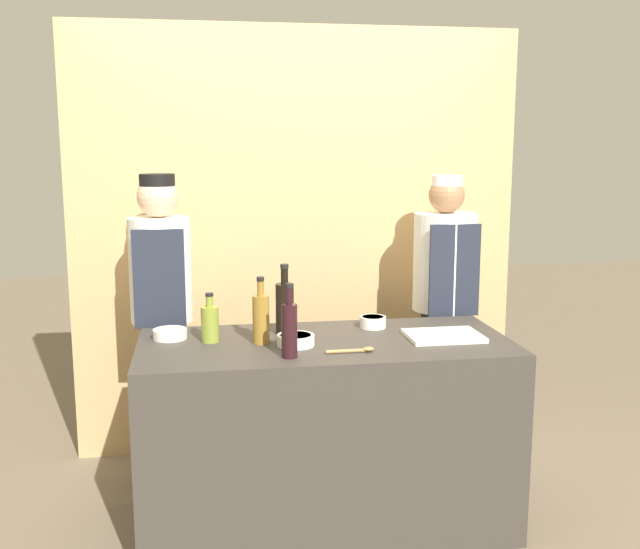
# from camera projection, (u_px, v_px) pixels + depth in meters

# --- Properties ---
(ground_plane) EXTENTS (14.00, 14.00, 0.00)m
(ground_plane) POSITION_uv_depth(u_px,v_px,m) (325.00, 521.00, 3.54)
(ground_plane) COLOR #756651
(cabinet_wall) EXTENTS (2.52, 0.18, 2.40)m
(cabinet_wall) POSITION_uv_depth(u_px,v_px,m) (296.00, 242.00, 4.32)
(cabinet_wall) COLOR tan
(cabinet_wall) RESTS_ON ground_plane
(counter) EXTENTS (1.68, 0.75, 0.88)m
(counter) POSITION_uv_depth(u_px,v_px,m) (325.00, 433.00, 3.46)
(counter) COLOR #3D3833
(counter) RESTS_ON ground_plane
(sauce_bowl_white) EXTENTS (0.15, 0.15, 0.05)m
(sauce_bowl_white) POSITION_uv_depth(u_px,v_px,m) (170.00, 333.00, 3.42)
(sauce_bowl_white) COLOR white
(sauce_bowl_white) RESTS_ON counter
(sauce_bowl_green) EXTENTS (0.13, 0.13, 0.05)m
(sauce_bowl_green) POSITION_uv_depth(u_px,v_px,m) (373.00, 321.00, 3.63)
(sauce_bowl_green) COLOR white
(sauce_bowl_green) RESTS_ON counter
(sauce_bowl_red) EXTENTS (0.17, 0.17, 0.05)m
(sauce_bowl_red) POSITION_uv_depth(u_px,v_px,m) (296.00, 340.00, 3.30)
(sauce_bowl_red) COLOR white
(sauce_bowl_red) RESTS_ON counter
(cutting_board) EXTENTS (0.34, 0.25, 0.02)m
(cutting_board) POSITION_uv_depth(u_px,v_px,m) (444.00, 336.00, 3.44)
(cutting_board) COLOR white
(cutting_board) RESTS_ON counter
(bottle_soy) EXTENTS (0.09, 0.09, 0.33)m
(bottle_soy) POSITION_uv_depth(u_px,v_px,m) (285.00, 307.00, 3.49)
(bottle_soy) COLOR black
(bottle_soy) RESTS_ON counter
(bottle_wine) EXTENTS (0.07, 0.07, 0.31)m
(bottle_wine) POSITION_uv_depth(u_px,v_px,m) (289.00, 329.00, 3.11)
(bottle_wine) COLOR black
(bottle_wine) RESTS_ON counter
(bottle_vinegar) EXTENTS (0.08, 0.08, 0.30)m
(bottle_vinegar) POSITION_uv_depth(u_px,v_px,m) (261.00, 317.00, 3.33)
(bottle_vinegar) COLOR olive
(bottle_vinegar) RESTS_ON counter
(bottle_oil) EXTENTS (0.08, 0.08, 0.22)m
(bottle_oil) POSITION_uv_depth(u_px,v_px,m) (210.00, 323.00, 3.36)
(bottle_oil) COLOR olive
(bottle_oil) RESTS_ON counter
(wooden_spoon) EXTENTS (0.21, 0.04, 0.02)m
(wooden_spoon) POSITION_uv_depth(u_px,v_px,m) (355.00, 350.00, 3.20)
(wooden_spoon) COLOR #B2844C
(wooden_spoon) RESTS_ON counter
(chef_left) EXTENTS (0.31, 0.31, 1.61)m
(chef_left) POSITION_uv_depth(u_px,v_px,m) (162.00, 317.00, 3.83)
(chef_left) COLOR #28282D
(chef_left) RESTS_ON ground_plane
(chef_right) EXTENTS (0.34, 0.34, 1.60)m
(chef_right) POSITION_uv_depth(u_px,v_px,m) (443.00, 310.00, 4.07)
(chef_right) COLOR #28282D
(chef_right) RESTS_ON ground_plane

